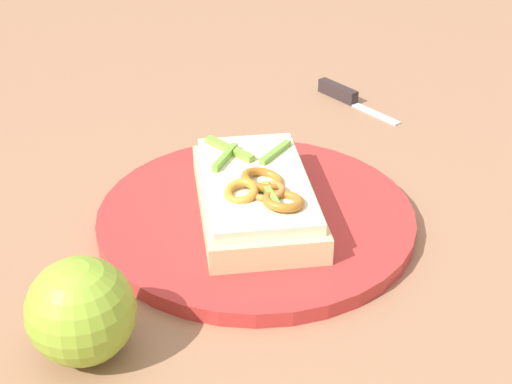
{
  "coord_description": "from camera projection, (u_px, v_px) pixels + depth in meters",
  "views": [
    {
      "loc": [
        -0.22,
        0.53,
        0.37
      ],
      "look_at": [
        0.0,
        0.0,
        0.03
      ],
      "focal_mm": 52.96,
      "sensor_mm": 36.0,
      "label": 1
    }
  ],
  "objects": [
    {
      "name": "ground_plane",
      "position": [
        256.0,
        224.0,
        0.68
      ],
      "size": [
        2.0,
        2.0,
        0.0
      ],
      "primitive_type": "plane",
      "color": "#996C4F",
      "rests_on": "ground"
    },
    {
      "name": "plate",
      "position": [
        256.0,
        218.0,
        0.68
      ],
      "size": [
        0.28,
        0.28,
        0.01
      ],
      "primitive_type": "cylinder",
      "color": "#BC302F",
      "rests_on": "ground_plane"
    },
    {
      "name": "apple_1",
      "position": [
        81.0,
        311.0,
        0.52
      ],
      "size": [
        0.08,
        0.08,
        0.08
      ],
      "primitive_type": "sphere",
      "rotation": [
        0.0,
        0.0,
        1.58
      ],
      "color": "#8DB433",
      "rests_on": "ground_plane"
    },
    {
      "name": "sandwich",
      "position": [
        256.0,
        195.0,
        0.66
      ],
      "size": [
        0.18,
        0.2,
        0.05
      ],
      "rotation": [
        0.0,
        0.0,
        5.25
      ],
      "color": "#E1C089",
      "rests_on": "plate"
    },
    {
      "name": "knife",
      "position": [
        346.0,
        96.0,
        0.91
      ],
      "size": [
        0.12,
        0.07,
        0.02
      ],
      "rotation": [
        0.0,
        0.0,
        2.65
      ],
      "color": "silver",
      "rests_on": "ground_plane"
    }
  ]
}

